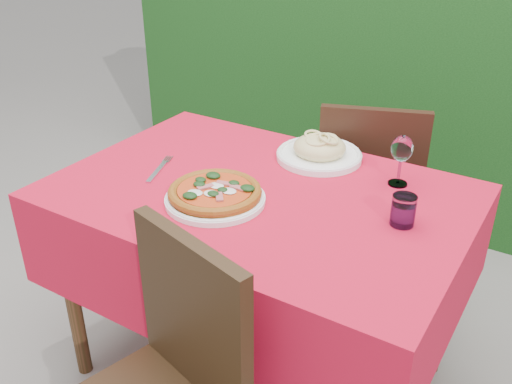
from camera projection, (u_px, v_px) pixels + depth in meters
The scene contains 10 objects.
ground at pixel (259, 369), 2.10m from camera, with size 60.00×60.00×0.00m, color #655F5B.
hedge at pixel (423, 37), 2.83m from camera, with size 3.20×0.55×1.78m.
dining_table at pixel (259, 231), 1.82m from camera, with size 1.26×0.86×0.75m.
chair_near at pixel (164, 383), 1.39m from camera, with size 0.49×0.49×0.87m.
chair_far at pixel (368, 189), 2.28m from camera, with size 0.51×0.51×0.88m.
pizza_plate at pixel (215, 194), 1.67m from camera, with size 0.32×0.32×0.06m.
pasta_plate at pixel (319, 151), 1.94m from camera, with size 0.29×0.29×0.08m.
water_glass at pixel (403, 212), 1.55m from camera, with size 0.07×0.07×0.09m.
wine_glass at pixel (402, 151), 1.73m from camera, with size 0.07×0.07×0.16m.
fork at pixel (157, 171), 1.86m from camera, with size 0.03×0.22×0.01m, color silver.
Camera 1 is at (0.81, -1.32, 1.57)m, focal length 40.00 mm.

